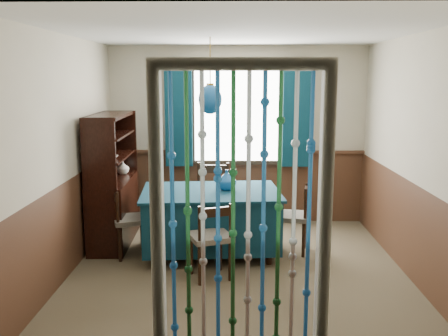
{
  "coord_description": "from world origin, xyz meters",
  "views": [
    {
      "loc": [
        -0.04,
        -5.05,
        2.06
      ],
      "look_at": [
        -0.16,
        0.45,
        1.06
      ],
      "focal_mm": 40.0,
      "sensor_mm": 36.0,
      "label": 1
    }
  ],
  "objects_px": {
    "chair_near": "(211,238)",
    "chair_right": "(294,217)",
    "sideboard": "(113,198)",
    "chair_left": "(128,220)",
    "vase_table": "(227,181)",
    "vase_sideboard": "(123,167)",
    "dining_table": "(211,217)",
    "chair_far": "(212,198)",
    "bowl_shelf": "(110,157)",
    "pendant_lamp": "(210,99)"
  },
  "relations": [
    {
      "from": "chair_near",
      "to": "chair_right",
      "type": "bearing_deg",
      "value": 20.11
    },
    {
      "from": "chair_right",
      "to": "sideboard",
      "type": "xyz_separation_m",
      "value": [
        -2.24,
        0.32,
        0.14
      ]
    },
    {
      "from": "sideboard",
      "to": "chair_left",
      "type": "bearing_deg",
      "value": -61.41
    },
    {
      "from": "vase_table",
      "to": "sideboard",
      "type": "bearing_deg",
      "value": 166.69
    },
    {
      "from": "chair_near",
      "to": "vase_sideboard",
      "type": "relative_size",
      "value": 4.3
    },
    {
      "from": "dining_table",
      "to": "chair_far",
      "type": "distance_m",
      "value": 0.7
    },
    {
      "from": "chair_right",
      "to": "bowl_shelf",
      "type": "xyz_separation_m",
      "value": [
        -2.18,
        0.01,
        0.7
      ]
    },
    {
      "from": "bowl_shelf",
      "to": "pendant_lamp",
      "type": "bearing_deg",
      "value": -4.43
    },
    {
      "from": "chair_near",
      "to": "sideboard",
      "type": "relative_size",
      "value": 0.5
    },
    {
      "from": "chair_near",
      "to": "pendant_lamp",
      "type": "xyz_separation_m",
      "value": [
        -0.04,
        0.75,
        1.38
      ]
    },
    {
      "from": "chair_left",
      "to": "bowl_shelf",
      "type": "height_order",
      "value": "bowl_shelf"
    },
    {
      "from": "chair_left",
      "to": "chair_right",
      "type": "bearing_deg",
      "value": 75.62
    },
    {
      "from": "dining_table",
      "to": "vase_table",
      "type": "xyz_separation_m",
      "value": [
        0.18,
        0.06,
        0.43
      ]
    },
    {
      "from": "pendant_lamp",
      "to": "vase_table",
      "type": "distance_m",
      "value": 0.97
    },
    {
      "from": "chair_left",
      "to": "dining_table",
      "type": "bearing_deg",
      "value": 76.18
    },
    {
      "from": "chair_right",
      "to": "bowl_shelf",
      "type": "relative_size",
      "value": 3.79
    },
    {
      "from": "chair_far",
      "to": "chair_right",
      "type": "xyz_separation_m",
      "value": [
        1.01,
        -0.62,
        -0.07
      ]
    },
    {
      "from": "dining_table",
      "to": "chair_far",
      "type": "relative_size",
      "value": 1.77
    },
    {
      "from": "sideboard",
      "to": "vase_sideboard",
      "type": "height_order",
      "value": "sideboard"
    },
    {
      "from": "sideboard",
      "to": "vase_table",
      "type": "bearing_deg",
      "value": -15.17
    },
    {
      "from": "chair_near",
      "to": "vase_table",
      "type": "xyz_separation_m",
      "value": [
        0.15,
        0.81,
        0.43
      ]
    },
    {
      "from": "bowl_shelf",
      "to": "vase_sideboard",
      "type": "relative_size",
      "value": 1.12
    },
    {
      "from": "chair_right",
      "to": "bowl_shelf",
      "type": "height_order",
      "value": "bowl_shelf"
    },
    {
      "from": "chair_left",
      "to": "chair_right",
      "type": "xyz_separation_m",
      "value": [
        1.94,
        0.18,
        0.0
      ]
    },
    {
      "from": "chair_near",
      "to": "vase_sideboard",
      "type": "height_order",
      "value": "vase_sideboard"
    },
    {
      "from": "chair_left",
      "to": "sideboard",
      "type": "relative_size",
      "value": 0.5
    },
    {
      "from": "dining_table",
      "to": "vase_table",
      "type": "relative_size",
      "value": 7.77
    },
    {
      "from": "chair_far",
      "to": "pendant_lamp",
      "type": "bearing_deg",
      "value": 96.8
    },
    {
      "from": "dining_table",
      "to": "vase_sideboard",
      "type": "distance_m",
      "value": 1.48
    },
    {
      "from": "pendant_lamp",
      "to": "vase_table",
      "type": "height_order",
      "value": "pendant_lamp"
    },
    {
      "from": "pendant_lamp",
      "to": "vase_sideboard",
      "type": "xyz_separation_m",
      "value": [
        -1.19,
        0.75,
        -0.91
      ]
    },
    {
      "from": "chair_left",
      "to": "chair_right",
      "type": "distance_m",
      "value": 1.95
    },
    {
      "from": "vase_table",
      "to": "dining_table",
      "type": "bearing_deg",
      "value": -161.16
    },
    {
      "from": "sideboard",
      "to": "bowl_shelf",
      "type": "xyz_separation_m",
      "value": [
        0.06,
        -0.31,
        0.57
      ]
    },
    {
      "from": "chair_far",
      "to": "sideboard",
      "type": "distance_m",
      "value": 1.27
    },
    {
      "from": "dining_table",
      "to": "vase_sideboard",
      "type": "height_order",
      "value": "vase_sideboard"
    },
    {
      "from": "pendant_lamp",
      "to": "sideboard",
      "type": "bearing_deg",
      "value": 162.17
    },
    {
      "from": "chair_right",
      "to": "vase_sideboard",
      "type": "distance_m",
      "value": 2.33
    },
    {
      "from": "chair_near",
      "to": "chair_left",
      "type": "xyz_separation_m",
      "value": [
        -0.99,
        0.65,
        -0.01
      ]
    },
    {
      "from": "chair_left",
      "to": "sideboard",
      "type": "bearing_deg",
      "value": -169.19
    },
    {
      "from": "chair_far",
      "to": "chair_right",
      "type": "relative_size",
      "value": 1.17
    },
    {
      "from": "sideboard",
      "to": "chair_far",
      "type": "bearing_deg",
      "value": 11.67
    },
    {
      "from": "chair_right",
      "to": "pendant_lamp",
      "type": "distance_m",
      "value": 1.7
    },
    {
      "from": "vase_sideboard",
      "to": "sideboard",
      "type": "bearing_deg",
      "value": -99.65
    },
    {
      "from": "pendant_lamp",
      "to": "vase_sideboard",
      "type": "height_order",
      "value": "pendant_lamp"
    },
    {
      "from": "dining_table",
      "to": "chair_left",
      "type": "relative_size",
      "value": 2.07
    },
    {
      "from": "chair_near",
      "to": "chair_left",
      "type": "height_order",
      "value": "chair_near"
    },
    {
      "from": "chair_left",
      "to": "vase_table",
      "type": "xyz_separation_m",
      "value": [
        1.14,
        0.16,
        0.44
      ]
    },
    {
      "from": "sideboard",
      "to": "pendant_lamp",
      "type": "distance_m",
      "value": 1.81
    },
    {
      "from": "chair_far",
      "to": "sideboard",
      "type": "xyz_separation_m",
      "value": [
        -1.23,
        -0.3,
        0.07
      ]
    }
  ]
}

